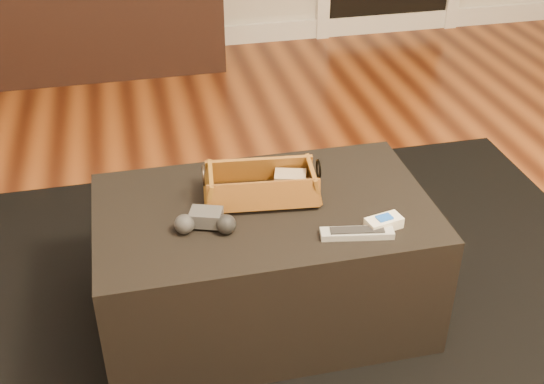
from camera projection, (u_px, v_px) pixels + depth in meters
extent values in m
cube|color=brown|center=(305.00, 364.00, 2.08)|extent=(5.00, 5.50, 0.01)
cube|color=white|center=(192.00, 38.00, 4.28)|extent=(5.00, 0.04, 0.12)
cube|color=black|center=(89.00, 20.00, 3.87)|extent=(1.49, 0.45, 0.58)
cube|color=black|center=(268.00, 323.00, 2.21)|extent=(2.60, 2.00, 0.01)
cube|color=black|center=(264.00, 262.00, 2.13)|extent=(1.00, 0.60, 0.42)
cube|color=black|center=(256.00, 194.00, 2.04)|extent=(0.18, 0.04, 0.02)
cube|color=tan|center=(290.00, 181.00, 2.07)|extent=(0.11, 0.09, 0.05)
cube|color=#8C5E1F|center=(262.00, 196.00, 2.06)|extent=(0.32, 0.17, 0.01)
cube|color=olive|center=(259.00, 169.00, 2.09)|extent=(0.33, 0.07, 0.09)
cube|color=#965A21|center=(264.00, 196.00, 1.97)|extent=(0.33, 0.07, 0.09)
cube|color=#AC6827|center=(314.00, 179.00, 2.05)|extent=(0.05, 0.17, 0.09)
cube|color=#8F5F20|center=(208.00, 185.00, 2.02)|extent=(0.05, 0.17, 0.09)
torus|color=black|center=(318.00, 169.00, 2.03)|extent=(0.01, 0.06, 0.06)
torus|color=#2D241E|center=(203.00, 176.00, 2.00)|extent=(0.01, 0.06, 0.06)
cube|color=#3B3B3E|center=(206.00, 217.00, 1.92)|extent=(0.11, 0.09, 0.04)
sphere|color=#2F2F31|center=(184.00, 224.00, 1.90)|extent=(0.07, 0.07, 0.06)
sphere|color=black|center=(226.00, 224.00, 1.90)|extent=(0.07, 0.07, 0.06)
cube|color=silver|center=(357.00, 233.00, 1.89)|extent=(0.21, 0.08, 0.02)
cube|color=black|center=(357.00, 230.00, 1.88)|extent=(0.15, 0.06, 0.00)
cube|color=white|center=(384.00, 223.00, 1.92)|extent=(0.11, 0.07, 0.03)
cube|color=blue|center=(384.00, 218.00, 1.91)|extent=(0.05, 0.04, 0.01)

